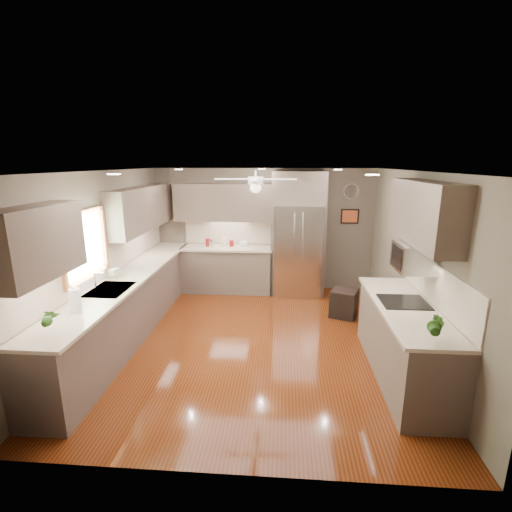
# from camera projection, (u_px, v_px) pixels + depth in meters

# --- Properties ---
(floor) EXTENTS (5.00, 5.00, 0.00)m
(floor) POSITION_uv_depth(u_px,v_px,m) (254.00, 340.00, 5.62)
(floor) COLOR #441809
(floor) RESTS_ON ground
(ceiling) EXTENTS (5.00, 5.00, 0.00)m
(ceiling) POSITION_uv_depth(u_px,v_px,m) (254.00, 171.00, 5.00)
(ceiling) COLOR white
(ceiling) RESTS_ON ground
(wall_back) EXTENTS (4.50, 0.00, 4.50)m
(wall_back) POSITION_uv_depth(u_px,v_px,m) (264.00, 230.00, 7.72)
(wall_back) COLOR brown
(wall_back) RESTS_ON ground
(wall_front) EXTENTS (4.50, 0.00, 4.50)m
(wall_front) POSITION_uv_depth(u_px,v_px,m) (228.00, 343.00, 2.89)
(wall_front) COLOR brown
(wall_front) RESTS_ON ground
(wall_left) EXTENTS (0.00, 5.00, 5.00)m
(wall_left) POSITION_uv_depth(u_px,v_px,m) (102.00, 257.00, 5.47)
(wall_left) COLOR brown
(wall_left) RESTS_ON ground
(wall_right) EXTENTS (0.00, 5.00, 5.00)m
(wall_right) POSITION_uv_depth(u_px,v_px,m) (415.00, 264.00, 5.14)
(wall_right) COLOR brown
(wall_right) RESTS_ON ground
(canister_a) EXTENTS (0.12, 0.12, 0.16)m
(canister_a) POSITION_uv_depth(u_px,v_px,m) (208.00, 242.00, 7.59)
(canister_a) COLOR maroon
(canister_a) RESTS_ON back_run
(canister_b) EXTENTS (0.11, 0.11, 0.15)m
(canister_b) POSITION_uv_depth(u_px,v_px,m) (211.00, 243.00, 7.56)
(canister_b) COLOR silver
(canister_b) RESTS_ON back_run
(canister_c) EXTENTS (0.12, 0.12, 0.17)m
(canister_c) POSITION_uv_depth(u_px,v_px,m) (225.00, 242.00, 7.59)
(canister_c) COLOR beige
(canister_c) RESTS_ON back_run
(canister_d) EXTENTS (0.09, 0.09, 0.13)m
(canister_d) POSITION_uv_depth(u_px,v_px,m) (232.00, 243.00, 7.58)
(canister_d) COLOR maroon
(canister_d) RESTS_ON back_run
(soap_bottle) EXTENTS (0.10, 0.11, 0.20)m
(soap_bottle) POSITION_uv_depth(u_px,v_px,m) (115.00, 271.00, 5.51)
(soap_bottle) COLOR white
(soap_bottle) RESTS_ON left_run
(potted_plant_left) EXTENTS (0.19, 0.16, 0.32)m
(potted_plant_left) POSITION_uv_depth(u_px,v_px,m) (47.00, 318.00, 3.72)
(potted_plant_left) COLOR #265719
(potted_plant_left) RESTS_ON left_run
(potted_plant_right) EXTENTS (0.20, 0.18, 0.31)m
(potted_plant_right) POSITION_uv_depth(u_px,v_px,m) (437.00, 326.00, 3.55)
(potted_plant_right) COLOR #265719
(potted_plant_right) RESTS_ON right_run
(bowl) EXTENTS (0.23, 0.23, 0.05)m
(bowl) POSITION_uv_depth(u_px,v_px,m) (244.00, 246.00, 7.55)
(bowl) COLOR beige
(bowl) RESTS_ON back_run
(left_run) EXTENTS (0.65, 4.70, 1.45)m
(left_run) POSITION_uv_depth(u_px,v_px,m) (130.00, 303.00, 5.78)
(left_run) COLOR #4E4039
(left_run) RESTS_ON ground
(back_run) EXTENTS (1.85, 0.65, 1.45)m
(back_run) POSITION_uv_depth(u_px,v_px,m) (228.00, 268.00, 7.68)
(back_run) COLOR #4E4039
(back_run) RESTS_ON ground
(uppers) EXTENTS (4.50, 4.70, 0.95)m
(uppers) POSITION_uv_depth(u_px,v_px,m) (211.00, 210.00, 5.89)
(uppers) COLOR #4E4039
(uppers) RESTS_ON wall_left
(window) EXTENTS (0.05, 1.12, 0.92)m
(window) POSITION_uv_depth(u_px,v_px,m) (84.00, 245.00, 4.91)
(window) COLOR #BFF2B2
(window) RESTS_ON wall_left
(sink) EXTENTS (0.50, 0.70, 0.32)m
(sink) POSITION_uv_depth(u_px,v_px,m) (110.00, 291.00, 5.05)
(sink) COLOR silver
(sink) RESTS_ON left_run
(refrigerator) EXTENTS (1.06, 0.75, 2.45)m
(refrigerator) POSITION_uv_depth(u_px,v_px,m) (298.00, 236.00, 7.36)
(refrigerator) COLOR silver
(refrigerator) RESTS_ON ground
(right_run) EXTENTS (0.70, 2.20, 1.45)m
(right_run) POSITION_uv_depth(u_px,v_px,m) (404.00, 340.00, 4.58)
(right_run) COLOR #4E4039
(right_run) RESTS_ON ground
(microwave) EXTENTS (0.43, 0.55, 0.34)m
(microwave) POSITION_uv_depth(u_px,v_px,m) (414.00, 257.00, 4.57)
(microwave) COLOR silver
(microwave) RESTS_ON wall_right
(ceiling_fan) EXTENTS (1.18, 1.18, 0.32)m
(ceiling_fan) POSITION_uv_depth(u_px,v_px,m) (256.00, 183.00, 5.33)
(ceiling_fan) COLOR white
(ceiling_fan) RESTS_ON ceiling
(recessed_lights) EXTENTS (2.84, 3.14, 0.01)m
(recessed_lights) POSITION_uv_depth(u_px,v_px,m) (253.00, 171.00, 5.39)
(recessed_lights) COLOR white
(recessed_lights) RESTS_ON ceiling
(wall_clock) EXTENTS (0.30, 0.03, 0.30)m
(wall_clock) POSITION_uv_depth(u_px,v_px,m) (351.00, 191.00, 7.38)
(wall_clock) COLOR white
(wall_clock) RESTS_ON wall_back
(framed_print) EXTENTS (0.36, 0.03, 0.30)m
(framed_print) POSITION_uv_depth(u_px,v_px,m) (350.00, 216.00, 7.50)
(framed_print) COLOR black
(framed_print) RESTS_ON wall_back
(stool) EXTENTS (0.55, 0.55, 0.49)m
(stool) POSITION_uv_depth(u_px,v_px,m) (344.00, 303.00, 6.44)
(stool) COLOR black
(stool) RESTS_ON ground
(paper_towel) EXTENTS (0.12, 0.12, 0.31)m
(paper_towel) POSITION_uv_depth(u_px,v_px,m) (75.00, 301.00, 4.23)
(paper_towel) COLOR white
(paper_towel) RESTS_ON left_run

